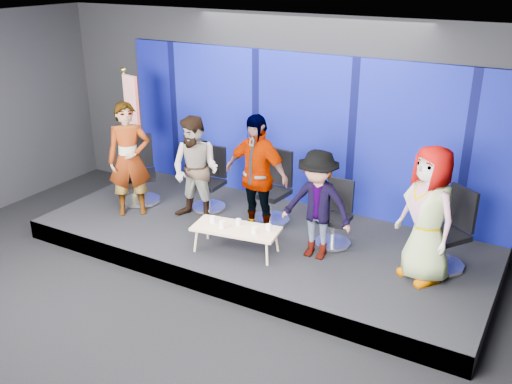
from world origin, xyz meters
TOP-DOWN VIEW (x-y plane):
  - ground at (0.00, 0.00)m, footprint 10.00×10.00m
  - room_walls at (0.00, 0.00)m, footprint 10.02×8.02m
  - riser at (0.00, 2.50)m, footprint 7.00×3.00m
  - backdrop at (0.00, 3.95)m, footprint 7.00×0.08m
  - chair_a at (-2.46, 2.58)m, footprint 0.93×0.93m
  - panelist_a at (-2.25, 2.12)m, footprint 0.82×0.80m
  - chair_b at (-1.24, 2.94)m, footprint 0.63×0.63m
  - panelist_b at (-1.15, 2.44)m, footprint 0.87×0.69m
  - chair_c at (-0.07, 3.01)m, footprint 0.73×0.73m
  - panelist_c at (-0.07, 2.49)m, footprint 1.16×0.58m
  - chair_d at (1.14, 2.75)m, footprint 0.56×0.56m
  - panelist_d at (1.05, 2.26)m, footprint 1.04×0.60m
  - chair_e at (2.75, 2.87)m, footprint 0.90×0.90m
  - panelist_e at (2.54, 2.41)m, footprint 1.09×1.00m
  - coffee_table at (-0.01, 1.80)m, footprint 1.33×0.73m
  - mug_a at (-0.40, 1.78)m, footprint 0.08×0.08m
  - mug_b at (-0.18, 1.70)m, footprint 0.09×0.09m
  - mug_c at (-0.03, 1.90)m, footprint 0.08×0.08m
  - mug_d at (0.32, 1.77)m, footprint 0.09×0.09m
  - mug_e at (0.45, 1.95)m, footprint 0.08×0.08m
  - flag_stand at (-2.95, 3.00)m, footprint 0.51×0.30m

SIDE VIEW (x-z plane):
  - ground at x=0.00m, z-range 0.00..0.00m
  - riser at x=0.00m, z-range 0.00..0.30m
  - chair_d at x=1.14m, z-range 0.13..1.12m
  - chair_b at x=-1.24m, z-range 0.12..1.19m
  - coffee_table at x=-0.01m, z-range 0.46..0.85m
  - chair_e at x=2.75m, z-range 0.10..1.25m
  - chair_a at x=-2.46m, z-range 0.10..1.27m
  - chair_c at x=-0.07m, z-range 0.10..1.28m
  - mug_c at x=-0.03m, z-range 0.69..0.78m
  - mug_e at x=0.45m, z-range 0.69..0.78m
  - mug_a at x=-0.40m, z-range 0.69..0.79m
  - mug_d at x=0.32m, z-range 0.69..0.79m
  - mug_b at x=-0.18m, z-range 0.69..0.79m
  - panelist_d at x=1.05m, z-range 0.30..1.90m
  - panelist_b at x=-1.15m, z-range 0.30..2.04m
  - panelist_e at x=2.54m, z-range 0.30..2.16m
  - panelist_a at x=-2.25m, z-range 0.30..2.20m
  - panelist_c at x=-0.07m, z-range 0.30..2.21m
  - flag_stand at x=-2.95m, z-range 0.37..2.62m
  - backdrop at x=0.00m, z-range 0.30..2.90m
  - room_walls at x=0.00m, z-range 0.67..4.18m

